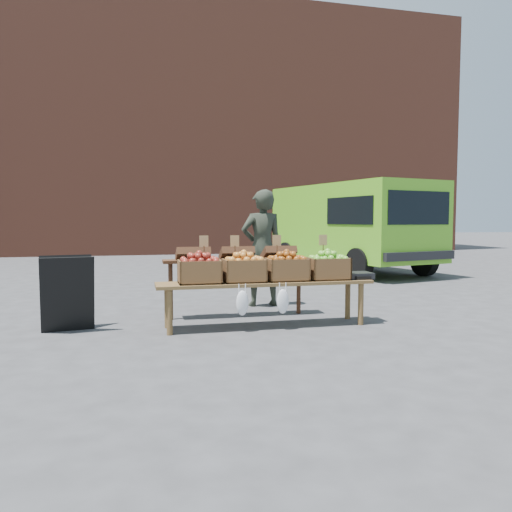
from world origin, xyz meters
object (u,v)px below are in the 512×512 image
object	(u,v)px
delivery_van	(351,229)
weighing_scale	(358,275)
chalkboard_sign	(67,293)
display_bench	(265,304)
back_table	(237,279)
crate_russet_pears	(244,271)
crate_golden_apples	(199,272)
crate_red_apples	(287,270)
crate_green_apples	(328,269)
vendor	(262,248)

from	to	relation	value
delivery_van	weighing_scale	world-z (taller)	delivery_van
chalkboard_sign	display_bench	bearing A→B (deg)	-17.04
back_table	crate_russet_pears	distance (m)	0.75
delivery_van	crate_russet_pears	size ratio (longest dim) A/B	9.85
chalkboard_sign	crate_golden_apples	size ratio (longest dim) A/B	1.84
back_table	crate_russet_pears	world-z (taller)	back_table
crate_red_apples	crate_green_apples	world-z (taller)	same
crate_green_apples	display_bench	bearing A→B (deg)	180.00
crate_green_apples	vendor	bearing A→B (deg)	108.36
chalkboard_sign	back_table	size ratio (longest dim) A/B	0.44
crate_russet_pears	crate_green_apples	world-z (taller)	same
delivery_van	crate_red_apples	size ratio (longest dim) A/B	9.85
back_table	crate_red_apples	distance (m)	0.90
display_bench	back_table	bearing A→B (deg)	107.15
delivery_van	chalkboard_sign	world-z (taller)	delivery_van
delivery_van	crate_golden_apples	size ratio (longest dim) A/B	9.85
chalkboard_sign	crate_red_apples	distance (m)	2.68
vendor	chalkboard_sign	size ratio (longest dim) A/B	1.96
chalkboard_sign	display_bench	size ratio (longest dim) A/B	0.34
crate_russet_pears	weighing_scale	size ratio (longest dim) A/B	1.47
crate_russet_pears	weighing_scale	xyz separation A→B (m)	(1.52, 0.00, -0.10)
back_table	weighing_scale	xyz separation A→B (m)	(1.47, -0.72, 0.09)
crate_russet_pears	weighing_scale	bearing A→B (deg)	0.00
back_table	display_bench	world-z (taller)	back_table
vendor	chalkboard_sign	distance (m)	2.98
weighing_scale	back_table	bearing A→B (deg)	153.94
crate_golden_apples	back_table	bearing A→B (deg)	50.06
delivery_van	weighing_scale	bearing A→B (deg)	-127.01
crate_red_apples	delivery_van	bearing A→B (deg)	58.82
vendor	delivery_van	bearing A→B (deg)	-131.03
vendor	crate_green_apples	xyz separation A→B (m)	(0.49, -1.48, -0.19)
display_bench	weighing_scale	size ratio (longest dim) A/B	7.94
delivery_van	vendor	xyz separation A→B (m)	(-3.47, -4.35, -0.20)
vendor	weighing_scale	size ratio (longest dim) A/B	5.28
chalkboard_sign	crate_russet_pears	distance (m)	2.14
crate_red_apples	back_table	bearing A→B (deg)	124.62
back_table	crate_golden_apples	xyz separation A→B (m)	(-0.60, -0.72, 0.19)
display_bench	weighing_scale	world-z (taller)	weighing_scale
vendor	crate_golden_apples	size ratio (longest dim) A/B	3.59
delivery_van	vendor	world-z (taller)	delivery_van
vendor	crate_russet_pears	bearing A→B (deg)	65.13
delivery_van	crate_green_apples	distance (m)	6.56
display_bench	weighing_scale	distance (m)	1.29
back_table	display_bench	xyz separation A→B (m)	(0.22, -0.72, -0.24)
weighing_scale	display_bench	bearing A→B (deg)	180.00
delivery_van	back_table	distance (m)	6.53
crate_golden_apples	crate_russet_pears	xyz separation A→B (m)	(0.55, 0.00, 0.00)
back_table	crate_green_apples	distance (m)	1.28
vendor	crate_red_apples	distance (m)	1.49
delivery_van	back_table	world-z (taller)	delivery_van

